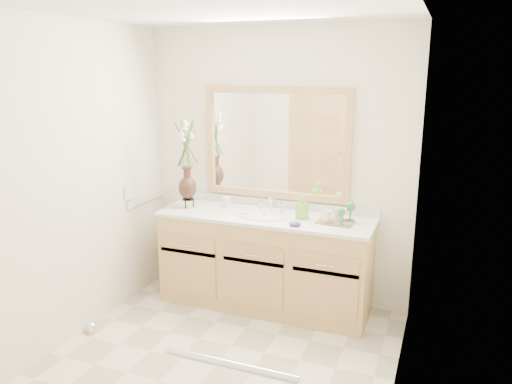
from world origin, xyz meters
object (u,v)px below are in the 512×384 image
at_px(soap_bottle, 302,208).
at_px(tray, 335,222).
at_px(flower_vase, 186,150).
at_px(tumbler, 227,202).

relative_size(soap_bottle, tray, 0.62).
relative_size(flower_vase, soap_bottle, 4.42).
bearing_deg(tray, tumbler, 179.83).
height_order(flower_vase, tray, flower_vase).
bearing_deg(tumbler, flower_vase, -156.60).
bearing_deg(tumbler, tray, -6.50).
xyz_separation_m(tumbler, tray, (1.01, -0.11, -0.04)).
bearing_deg(flower_vase, tumbler, 23.40).
distance_m(flower_vase, tumbler, 0.59).
bearing_deg(soap_bottle, tray, 0.65).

